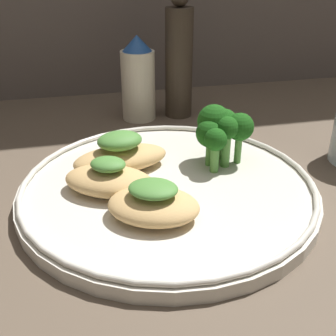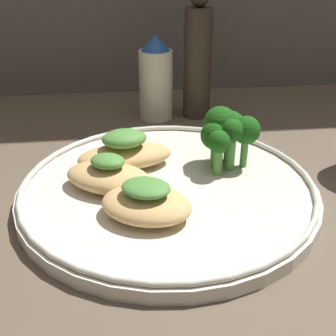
{
  "view_description": "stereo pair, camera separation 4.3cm",
  "coord_description": "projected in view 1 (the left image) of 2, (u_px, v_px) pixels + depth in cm",
  "views": [
    {
      "loc": [
        -8.65,
        -37.17,
        23.62
      ],
      "look_at": [
        0.0,
        0.0,
        3.4
      ],
      "focal_mm": 45.0,
      "sensor_mm": 36.0,
      "label": 1
    },
    {
      "loc": [
        -4.4,
        -37.91,
        23.62
      ],
      "look_at": [
        0.0,
        0.0,
        3.4
      ],
      "focal_mm": 45.0,
      "sensor_mm": 36.0,
      "label": 2
    }
  ],
  "objects": [
    {
      "name": "grilled_meat_back",
      "position": [
        121.0,
        155.0,
        0.46
      ],
      "size": [
        11.2,
        6.53,
        4.39
      ],
      "color": "tan",
      "rests_on": "plate"
    },
    {
      "name": "pepper_grinder",
      "position": [
        179.0,
        60.0,
        0.62
      ],
      "size": [
        4.08,
        4.08,
        18.65
      ],
      "color": "#382D23",
      "rests_on": "ground_plane"
    },
    {
      "name": "plate",
      "position": [
        168.0,
        188.0,
        0.44
      ],
      "size": [
        31.1,
        31.1,
        2.0
      ],
      "color": "silver",
      "rests_on": "ground_plane"
    },
    {
      "name": "grilled_meat_middle",
      "position": [
        109.0,
        179.0,
        0.42
      ],
      "size": [
        10.71,
        9.0,
        3.78
      ],
      "color": "tan",
      "rests_on": "plate"
    },
    {
      "name": "grilled_meat_front",
      "position": [
        153.0,
        204.0,
        0.38
      ],
      "size": [
        10.28,
        9.12,
        3.63
      ],
      "color": "tan",
      "rests_on": "plate"
    },
    {
      "name": "sauce_bottle",
      "position": [
        138.0,
        80.0,
        0.62
      ],
      "size": [
        5.02,
        5.02,
        12.49
      ],
      "color": "beige",
      "rests_on": "ground_plane"
    },
    {
      "name": "ground_plane",
      "position": [
        168.0,
        200.0,
        0.45
      ],
      "size": [
        180.0,
        180.0,
        1.0
      ],
      "primitive_type": "cube",
      "color": "brown"
    },
    {
      "name": "broccoli_bunch",
      "position": [
        221.0,
        129.0,
        0.47
      ],
      "size": [
        6.57,
        5.96,
        6.72
      ],
      "color": "#569942",
      "rests_on": "plate"
    }
  ]
}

